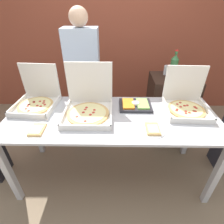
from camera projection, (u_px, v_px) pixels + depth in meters
ground_plane at (112, 172)px, 2.24m from camera, size 16.00×16.00×0.00m
brick_wall_behind at (114, 32)px, 2.89m from camera, size 10.00×0.06×2.80m
buffet_table at (112, 125)px, 1.82m from camera, size 2.13×0.81×0.88m
pizza_box_near_right at (88, 106)px, 1.77m from camera, size 0.48×0.49×0.47m
pizza_box_far_right at (186, 103)px, 1.83m from camera, size 0.44×0.45×0.42m
pizza_box_far_left at (37, 99)px, 1.89m from camera, size 0.45×0.46×0.42m
paper_plate_front_center at (153, 129)px, 1.57m from camera, size 0.23×0.23×0.03m
paper_plate_front_right at (37, 130)px, 1.56m from camera, size 0.26×0.26×0.03m
veggie_tray at (135, 105)px, 1.90m from camera, size 0.34×0.27×0.05m
sideboard_podium at (169, 109)px, 2.58m from camera, size 0.62×0.46×0.99m
soda_bottle at (174, 66)px, 2.23m from camera, size 0.09×0.09×0.35m
soda_can_silver at (166, 70)px, 2.35m from camera, size 0.07×0.07×0.12m
person_guest_plaid at (85, 83)px, 2.26m from camera, size 0.40×0.22×1.81m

